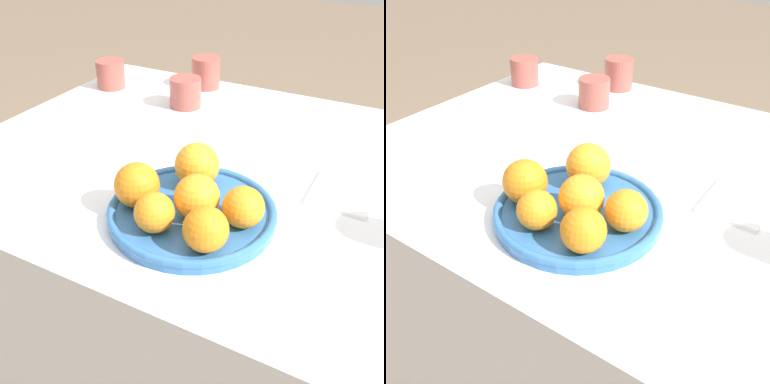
% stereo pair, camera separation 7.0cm
% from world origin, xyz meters
% --- Properties ---
extents(table, '(1.45, 0.82, 0.75)m').
position_xyz_m(table, '(0.00, 0.00, 0.38)').
color(table, white).
rests_on(table, ground_plane).
extents(fruit_platter, '(0.28, 0.28, 0.02)m').
position_xyz_m(fruit_platter, '(-0.16, -0.21, 0.76)').
color(fruit_platter, '#336BAD').
rests_on(fruit_platter, table).
extents(orange_0, '(0.08, 0.08, 0.08)m').
position_xyz_m(orange_0, '(-0.19, -0.13, 0.81)').
color(orange_0, orange).
rests_on(orange_0, fruit_platter).
extents(orange_1, '(0.07, 0.07, 0.07)m').
position_xyz_m(orange_1, '(-0.24, -0.23, 0.81)').
color(orange_1, orange).
rests_on(orange_1, fruit_platter).
extents(orange_2, '(0.07, 0.07, 0.07)m').
position_xyz_m(orange_2, '(-0.14, -0.22, 0.80)').
color(orange_2, orange).
rests_on(orange_2, fruit_platter).
extents(orange_3, '(0.06, 0.06, 0.06)m').
position_xyz_m(orange_3, '(-0.07, -0.20, 0.80)').
color(orange_3, orange).
rests_on(orange_3, fruit_platter).
extents(orange_4, '(0.07, 0.07, 0.07)m').
position_xyz_m(orange_4, '(-0.10, -0.28, 0.80)').
color(orange_4, orange).
rests_on(orange_4, fruit_platter).
extents(orange_5, '(0.06, 0.06, 0.06)m').
position_xyz_m(orange_5, '(-0.18, -0.28, 0.80)').
color(orange_5, orange).
rests_on(orange_5, fruit_platter).
extents(cup_0, '(0.08, 0.08, 0.07)m').
position_xyz_m(cup_0, '(-0.39, 0.20, 0.79)').
color(cup_0, '#9E4C42').
rests_on(cup_0, table).
extents(cup_2, '(0.08, 0.08, 0.08)m').
position_xyz_m(cup_2, '(-0.41, 0.35, 0.79)').
color(cup_2, '#9E4C42').
rests_on(cup_2, table).
extents(cup_3, '(0.08, 0.08, 0.07)m').
position_xyz_m(cup_3, '(-0.64, 0.22, 0.79)').
color(cup_3, '#9E4C42').
rests_on(cup_3, table).
extents(napkin, '(0.10, 0.12, 0.01)m').
position_xyz_m(napkin, '(0.04, -0.02, 0.76)').
color(napkin, white).
rests_on(napkin, table).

